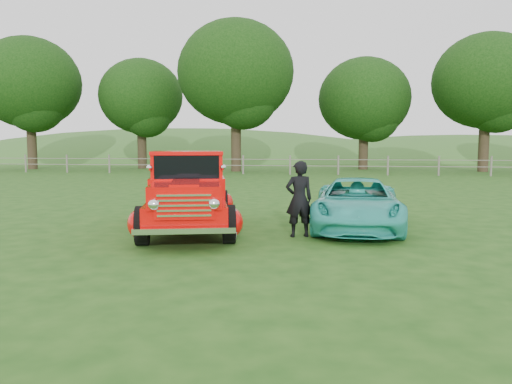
# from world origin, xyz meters

# --- Properties ---
(ground) EXTENTS (140.00, 140.00, 0.00)m
(ground) POSITION_xyz_m (0.00, 0.00, 0.00)
(ground) COLOR #1C4713
(ground) RESTS_ON ground
(distant_hills) EXTENTS (116.00, 60.00, 18.00)m
(distant_hills) POSITION_xyz_m (-4.08, 59.46, -4.55)
(distant_hills) COLOR #2C5C22
(distant_hills) RESTS_ON ground
(fence_line) EXTENTS (48.00, 0.12, 1.20)m
(fence_line) POSITION_xyz_m (0.00, 22.00, 0.60)
(fence_line) COLOR slate
(fence_line) RESTS_ON ground
(tree_far_west) EXTENTS (7.60, 7.60, 9.93)m
(tree_far_west) POSITION_xyz_m (-20.00, 26.00, 6.49)
(tree_far_west) COLOR #302318
(tree_far_west) RESTS_ON ground
(tree_mid_west) EXTENTS (6.40, 6.40, 8.46)m
(tree_mid_west) POSITION_xyz_m (-12.00, 28.00, 5.55)
(tree_mid_west) COLOR #302318
(tree_mid_west) RESTS_ON ground
(tree_near_west) EXTENTS (8.00, 8.00, 10.42)m
(tree_near_west) POSITION_xyz_m (-4.00, 25.00, 6.80)
(tree_near_west) COLOR #302318
(tree_near_west) RESTS_ON ground
(tree_near_east) EXTENTS (6.80, 6.80, 8.33)m
(tree_near_east) POSITION_xyz_m (5.00, 29.00, 5.25)
(tree_near_east) COLOR #302318
(tree_near_east) RESTS_ON ground
(tree_mid_east) EXTENTS (7.20, 7.20, 9.44)m
(tree_mid_east) POSITION_xyz_m (13.00, 27.00, 6.17)
(tree_mid_east) COLOR #302318
(tree_mid_east) RESTS_ON ground
(red_pickup) EXTENTS (3.09, 5.26, 1.78)m
(red_pickup) POSITION_xyz_m (-0.77, 1.32, 0.80)
(red_pickup) COLOR black
(red_pickup) RESTS_ON ground
(teal_sedan) EXTENTS (2.11, 4.24, 1.16)m
(teal_sedan) POSITION_xyz_m (2.97, 2.08, 0.58)
(teal_sedan) COLOR #2DB6A6
(teal_sedan) RESTS_ON ground
(man) EXTENTS (0.67, 0.55, 1.59)m
(man) POSITION_xyz_m (1.72, 0.95, 0.79)
(man) COLOR black
(man) RESTS_ON ground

